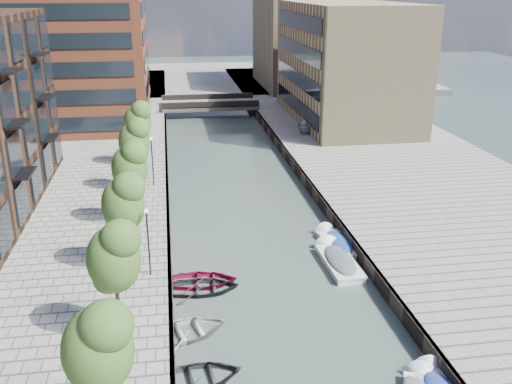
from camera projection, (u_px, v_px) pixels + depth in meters
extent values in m
plane|color=#38473F|center=(239.00, 192.00, 49.48)|extent=(300.00, 300.00, 0.00)
cube|color=gray|center=(414.00, 177.00, 51.63)|extent=(20.00, 140.00, 1.00)
cube|color=#332823|center=(167.00, 190.00, 48.43)|extent=(0.25, 140.00, 1.00)
cube|color=#332823|center=(307.00, 183.00, 50.20)|extent=(0.25, 140.00, 1.00)
cube|color=gray|center=(198.00, 79.00, 105.02)|extent=(80.00, 40.00, 1.00)
cube|color=tan|center=(345.00, 62.00, 69.49)|extent=(12.00, 25.00, 14.00)
cube|color=tan|center=(298.00, 36.00, 93.29)|extent=(12.00, 20.00, 16.00)
cube|color=gray|center=(209.00, 105.00, 78.75)|extent=(13.00, 6.00, 0.60)
cube|color=#332823|center=(211.00, 105.00, 75.94)|extent=(13.00, 0.40, 0.80)
cube|color=#332823|center=(208.00, 97.00, 81.14)|extent=(13.00, 0.40, 0.80)
ellipsoid|color=#345620|center=(97.00, 344.00, 19.50)|extent=(2.50, 2.50, 3.25)
cylinder|color=#382619|center=(118.00, 306.00, 26.93)|extent=(0.20, 0.20, 3.20)
ellipsoid|color=#345620|center=(113.00, 254.00, 26.00)|extent=(2.50, 2.50, 3.25)
cylinder|color=#382619|center=(127.00, 244.00, 33.43)|extent=(0.20, 0.20, 3.20)
ellipsoid|color=#345620|center=(123.00, 201.00, 32.50)|extent=(2.50, 2.50, 3.25)
cylinder|color=#382619|center=(132.00, 202.00, 39.93)|extent=(0.20, 0.20, 3.20)
ellipsoid|color=#345620|center=(129.00, 165.00, 39.00)|extent=(2.50, 2.50, 3.25)
cylinder|color=#382619|center=(136.00, 171.00, 46.43)|extent=(0.20, 0.20, 3.20)
ellipsoid|color=#345620|center=(134.00, 139.00, 45.50)|extent=(2.50, 2.50, 3.25)
cylinder|color=#382619|center=(140.00, 149.00, 52.93)|extent=(0.20, 0.20, 3.20)
ellipsoid|color=#345620|center=(137.00, 120.00, 52.00)|extent=(2.50, 2.50, 3.25)
cylinder|color=black|center=(148.00, 243.00, 32.56)|extent=(0.10, 0.10, 4.00)
sphere|color=#FFF2CC|center=(146.00, 211.00, 31.87)|extent=(0.24, 0.24, 0.24)
cylinder|color=black|center=(153.00, 162.00, 47.41)|extent=(0.10, 0.10, 4.00)
sphere|color=#FFF2CC|center=(151.00, 139.00, 46.73)|extent=(0.24, 0.24, 0.24)
imported|color=black|center=(197.00, 382.00, 25.80)|extent=(4.61, 3.58, 0.88)
imported|color=maroon|center=(202.00, 284.00, 34.22)|extent=(4.52, 3.37, 0.89)
imported|color=silver|center=(186.00, 335.00, 29.20)|extent=(5.28, 4.41, 0.94)
imported|color=black|center=(202.00, 291.00, 33.41)|extent=(4.50, 3.29, 0.91)
cone|color=#AFB0AE|center=(430.00, 375.00, 26.10)|extent=(1.62, 0.93, 1.57)
cone|color=white|center=(421.00, 379.00, 25.81)|extent=(1.67, 1.23, 1.50)
cube|color=silver|center=(339.00, 247.00, 38.97)|extent=(2.20, 4.40, 0.59)
cube|color=silver|center=(339.00, 243.00, 38.86)|extent=(2.28, 4.50, 0.09)
cone|color=silver|center=(326.00, 234.00, 40.83)|extent=(1.66, 1.06, 1.55)
ellipsoid|color=navy|center=(339.00, 242.00, 38.84)|extent=(2.05, 4.02, 0.51)
cube|color=white|center=(340.00, 266.00, 36.27)|extent=(1.90, 4.85, 0.68)
cube|color=white|center=(340.00, 261.00, 36.15)|extent=(1.99, 4.95, 0.10)
cone|color=white|center=(328.00, 249.00, 38.48)|extent=(1.80, 0.99, 1.77)
ellipsoid|color=#4C4E53|center=(340.00, 260.00, 36.13)|extent=(1.78, 4.43, 0.58)
imported|color=#A1A5A5|center=(306.00, 124.00, 65.98)|extent=(2.26, 4.43, 1.44)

